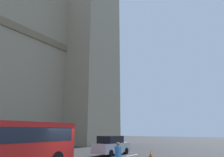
{
  "coord_description": "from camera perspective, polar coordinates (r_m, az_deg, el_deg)",
  "views": [
    {
      "loc": [
        -10.28,
        -10.53,
        2.33
      ],
      "look_at": [
        12.52,
        5.08,
        9.4
      ],
      "focal_mm": 32.95,
      "sensor_mm": 36.0,
      "label": 1
    }
  ],
  "objects": [
    {
      "name": "pedestrian_by_kerb",
      "position": [
        12.73,
        1.72,
        -20.73
      ],
      "size": [
        0.43,
        0.36,
        1.69
      ],
      "color": "#262D4C",
      "rests_on": "ground_plane"
    },
    {
      "name": "traffic_cone_east",
      "position": [
        20.54,
        10.68,
        -19.84
      ],
      "size": [
        0.36,
        0.36,
        0.58
      ],
      "color": "black",
      "rests_on": "ground_plane"
    },
    {
      "name": "sedan_lead",
      "position": [
        21.83,
        -0.14,
        -18.08
      ],
      "size": [
        4.4,
        1.86,
        1.85
      ],
      "color": "#B7B7BC",
      "rests_on": "ground_plane"
    }
  ]
}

